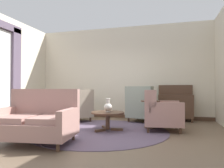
# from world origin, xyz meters

# --- Properties ---
(ground) EXTENTS (8.34, 8.34, 0.00)m
(ground) POSITION_xyz_m (0.00, 0.00, 0.00)
(ground) COLOR brown
(wall_back) EXTENTS (6.12, 0.08, 3.10)m
(wall_back) POSITION_xyz_m (0.00, 2.62, 1.55)
(wall_back) COLOR beige
(wall_back) RESTS_ON ground
(wall_left) EXTENTS (0.08, 3.67, 3.10)m
(wall_left) POSITION_xyz_m (-2.98, 0.79, 1.55)
(wall_left) COLOR beige
(wall_left) RESTS_ON ground
(baseboard_back) EXTENTS (5.96, 0.03, 0.12)m
(baseboard_back) POSITION_xyz_m (0.00, 2.56, 0.06)
(baseboard_back) COLOR #4C3323
(baseboard_back) RESTS_ON ground
(area_rug) EXTENTS (3.21, 3.21, 0.01)m
(area_rug) POSITION_xyz_m (0.00, 0.30, 0.01)
(area_rug) COLOR #5B4C60
(area_rug) RESTS_ON ground
(coffee_table) EXTENTS (0.78, 0.78, 0.44)m
(coffee_table) POSITION_xyz_m (0.19, 0.37, 0.35)
(coffee_table) COLOR #4C3323
(coffee_table) RESTS_ON ground
(porcelain_vase) EXTENTS (0.19, 0.19, 0.32)m
(porcelain_vase) POSITION_xyz_m (0.20, 0.36, 0.57)
(porcelain_vase) COLOR beige
(porcelain_vase) RESTS_ON coffee_table
(settee) EXTENTS (1.46, 1.04, 0.99)m
(settee) POSITION_xyz_m (-0.73, -1.03, 0.40)
(settee) COLOR tan
(settee) RESTS_ON ground
(armchair_near_sideboard) EXTENTS (1.11, 1.10, 0.96)m
(armchair_near_sideboard) POSITION_xyz_m (-1.07, 1.45, 0.42)
(armchair_near_sideboard) COLOR gray
(armchair_near_sideboard) RESTS_ON ground
(armchair_foreground_right) EXTENTS (0.94, 0.88, 0.96)m
(armchair_foreground_right) POSITION_xyz_m (1.37, 0.73, 0.42)
(armchair_foreground_right) COLOR tan
(armchair_foreground_right) RESTS_ON ground
(armchair_near_window) EXTENTS (0.98, 0.99, 1.06)m
(armchair_near_window) POSITION_xyz_m (0.80, 1.85, 0.45)
(armchair_near_window) COLOR gray
(armchair_near_window) RESTS_ON ground
(side_table) EXTENTS (0.48, 0.48, 0.69)m
(side_table) POSITION_xyz_m (1.13, 0.98, 0.42)
(side_table) COLOR #4C3323
(side_table) RESTS_ON ground
(sideboard) EXTENTS (1.02, 0.36, 1.10)m
(sideboard) POSITION_xyz_m (1.78, 2.33, 0.47)
(sideboard) COLOR #4C3323
(sideboard) RESTS_ON ground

